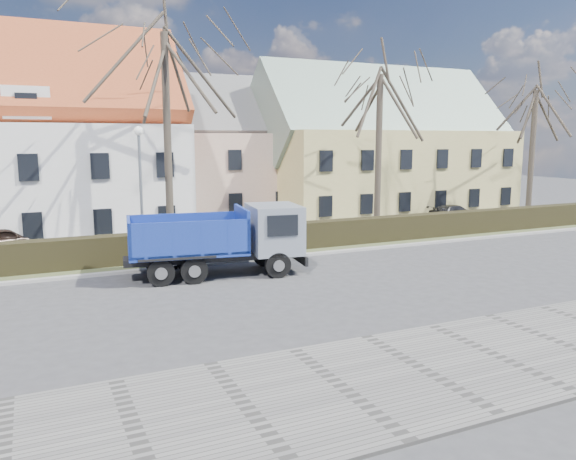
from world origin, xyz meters
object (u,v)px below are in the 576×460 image
parked_car_a (2,240)px  streetlight (141,193)px  dump_truck (211,240)px  cart_frame (174,262)px  parked_car_b (454,213)px

parked_car_a → streetlight: bearing=-145.6°
dump_truck → cart_frame: (-1.11, 1.68, -1.09)m
streetlight → cart_frame: 3.81m
streetlight → parked_car_a: streetlight is taller
dump_truck → parked_car_a: size_ratio=1.86×
parked_car_b → cart_frame: bearing=98.7°
cart_frame → parked_car_b: 21.20m
dump_truck → streetlight: size_ratio=1.19×
parked_car_a → cart_frame: bearing=-155.6°
dump_truck → parked_car_b: size_ratio=1.87×
parked_car_b → dump_truck: bearing=104.0°
cart_frame → streetlight: bearing=106.9°
streetlight → parked_car_b: 21.52m
cart_frame → dump_truck: bearing=-56.4°
streetlight → parked_car_a: 7.60m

